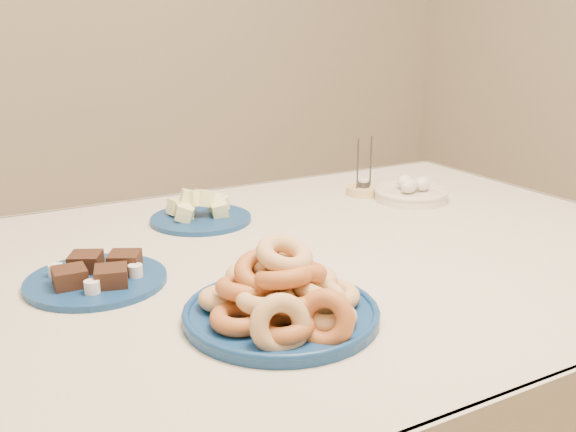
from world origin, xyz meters
The scene contains 6 objects.
dining_table centered at (0.00, 0.00, 0.64)m, with size 1.71×1.11×0.75m.
donut_platter centered at (-0.12, -0.24, 0.79)m, with size 0.39×0.39×0.14m.
melon_plate centered at (-0.04, 0.30, 0.77)m, with size 0.24×0.24×0.08m.
brownie_plate centered at (-0.33, 0.04, 0.76)m, with size 0.31×0.31×0.04m.
candle_holder centered at (0.43, 0.31, 0.76)m, with size 0.11×0.11×0.15m.
egg_bowl centered at (0.50, 0.20, 0.77)m, with size 0.23×0.23×0.06m.
Camera 1 is at (-0.54, -1.02, 1.19)m, focal length 40.00 mm.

